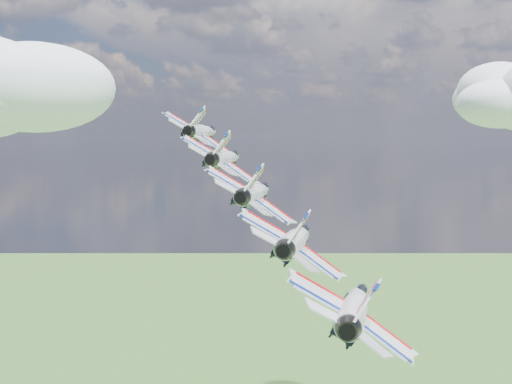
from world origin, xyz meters
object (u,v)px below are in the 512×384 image
at_px(jet_0, 203,132).
at_px(jet_4, 355,305).
at_px(jet_2, 256,192).
at_px(jet_1, 226,158).
at_px(jet_3, 297,238).

height_order(jet_0, jet_4, jet_0).
distance_m(jet_0, jet_4, 48.33).
xyz_separation_m(jet_2, jet_4, (15.76, -17.22, -6.25)).
height_order(jet_2, jet_4, jet_2).
bearing_deg(jet_4, jet_2, 119.13).
bearing_deg(jet_1, jet_3, -60.87).
bearing_deg(jet_2, jet_1, 119.13).
bearing_deg(jet_4, jet_0, 119.13).
xyz_separation_m(jet_3, jet_4, (7.88, -8.61, -3.13)).
bearing_deg(jet_0, jet_1, -60.87).
bearing_deg(jet_1, jet_4, -60.87).
relative_size(jet_0, jet_2, 1.00).
height_order(jet_1, jet_3, jet_1).
relative_size(jet_1, jet_2, 1.00).
distance_m(jet_0, jet_3, 36.24).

